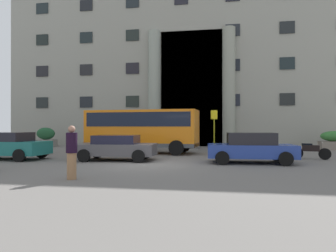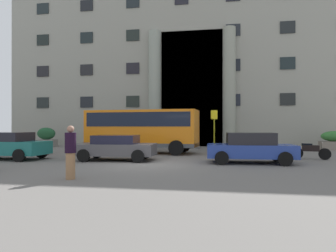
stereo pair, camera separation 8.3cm
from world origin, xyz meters
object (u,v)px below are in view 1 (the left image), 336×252
at_px(motorcycle_near_kerb, 35,147).
at_px(motorcycle_far_end, 310,151).
at_px(pedestrian_man_red_shirt, 72,152).
at_px(parked_estate_mid, 116,147).
at_px(orange_minibus, 142,128).
at_px(bus_stop_sign, 214,126).
at_px(hedge_planter_entrance_left, 46,137).
at_px(hedge_planter_entrance_right, 335,141).
at_px(hedge_planter_far_west, 186,140).
at_px(parked_sedan_far, 6,145).
at_px(white_taxi_kerbside, 251,148).
at_px(scooter_by_planter, 253,150).

height_order(motorcycle_near_kerb, motorcycle_far_end, same).
bearing_deg(pedestrian_man_red_shirt, motorcycle_far_end, 146.85).
bearing_deg(parked_estate_mid, orange_minibus, 84.04).
relative_size(bus_stop_sign, parked_estate_mid, 0.70).
xyz_separation_m(hedge_planter_entrance_left, hedge_planter_entrance_right, (22.98, -0.02, -0.12)).
bearing_deg(pedestrian_man_red_shirt, hedge_planter_far_west, -170.90).
distance_m(hedge_planter_far_west, parked_estate_mid, 9.47).
bearing_deg(parked_estate_mid, hedge_planter_entrance_right, 31.71).
distance_m(hedge_planter_entrance_left, motorcycle_near_kerb, 7.95).
xyz_separation_m(parked_estate_mid, motorcycle_far_end, (9.80, 2.14, -0.21)).
bearing_deg(parked_estate_mid, parked_sedan_far, -177.89).
height_order(hedge_planter_far_west, pedestrian_man_red_shirt, pedestrian_man_red_shirt).
relative_size(motorcycle_far_end, pedestrian_man_red_shirt, 1.07).
bearing_deg(hedge_planter_entrance_left, motorcycle_near_kerb, -62.90).
height_order(orange_minibus, pedestrian_man_red_shirt, orange_minibus).
xyz_separation_m(orange_minibus, hedge_planter_entrance_left, (-9.75, 4.91, -0.86)).
relative_size(bus_stop_sign, white_taxi_kerbside, 0.70).
distance_m(motorcycle_far_end, pedestrian_man_red_shirt, 12.15).
xyz_separation_m(hedge_planter_far_west, hedge_planter_entrance_right, (10.90, 0.12, -0.00)).
bearing_deg(pedestrian_man_red_shirt, white_taxi_kerbside, 149.15).
xyz_separation_m(hedge_planter_far_west, parked_sedan_far, (-8.39, -9.60, 0.06)).
distance_m(bus_stop_sign, parked_estate_mid, 7.89).
bearing_deg(pedestrian_man_red_shirt, orange_minibus, -161.55).
bearing_deg(pedestrian_man_red_shirt, parked_estate_mid, -158.28).
bearing_deg(motorcycle_near_kerb, scooter_by_planter, -0.88).
relative_size(parked_sedan_far, motorcycle_near_kerb, 2.22).
bearing_deg(white_taxi_kerbside, hedge_planter_far_west, 112.09).
bearing_deg(hedge_planter_entrance_left, parked_estate_mid, -44.22).
relative_size(parked_estate_mid, pedestrian_man_red_shirt, 2.31).
relative_size(parked_estate_mid, scooter_by_planter, 1.92).
bearing_deg(bus_stop_sign, parked_sedan_far, -147.86).
bearing_deg(scooter_by_planter, hedge_planter_far_west, 131.72).
relative_size(bus_stop_sign, hedge_planter_entrance_left, 1.63).
height_order(parked_sedan_far, motorcycle_far_end, parked_sedan_far).
xyz_separation_m(bus_stop_sign, parked_estate_mid, (-4.80, -6.17, -1.06)).
bearing_deg(hedge_planter_entrance_right, parked_sedan_far, -153.25).
height_order(white_taxi_kerbside, scooter_by_planter, white_taxi_kerbside).
xyz_separation_m(orange_minibus, bus_stop_sign, (4.55, 1.84, 0.09)).
distance_m(white_taxi_kerbside, motorcycle_far_end, 3.91).
distance_m(hedge_planter_far_west, white_taxi_kerbside, 10.01).
distance_m(parked_estate_mid, parked_sedan_far, 5.83).
bearing_deg(motorcycle_far_end, parked_estate_mid, -152.31).
height_order(orange_minibus, scooter_by_planter, orange_minibus).
relative_size(hedge_planter_far_west, hedge_planter_entrance_left, 1.15).
relative_size(hedge_planter_far_west, motorcycle_far_end, 1.07).
xyz_separation_m(hedge_planter_entrance_right, parked_sedan_far, (-19.28, -9.72, 0.06)).
bearing_deg(scooter_by_planter, pedestrian_man_red_shirt, -120.76).
relative_size(scooter_by_planter, motorcycle_near_kerb, 1.09).
height_order(motorcycle_near_kerb, pedestrian_man_red_shirt, pedestrian_man_red_shirt).
bearing_deg(orange_minibus, parked_sedan_far, -137.46).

